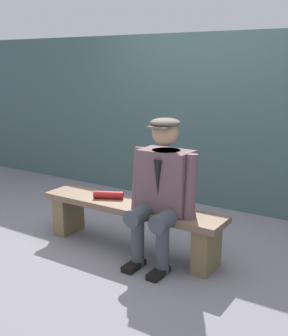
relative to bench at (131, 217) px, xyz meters
name	(u,v)px	position (x,y,z in m)	size (l,w,h in m)	color
ground_plane	(131,249)	(0.00, 0.00, -0.31)	(30.00, 30.00, 0.00)	gray
bench	(131,217)	(0.00, 0.00, 0.00)	(1.79, 0.36, 0.44)	brown
seated_man	(162,187)	(-0.37, 0.06, 0.36)	(0.61, 0.56, 1.24)	brown
rolled_magazine	(108,195)	(0.26, -0.01, 0.17)	(0.07, 0.07, 0.28)	#B21E1E
stadium_wall	(209,121)	(0.00, -1.65, 0.70)	(12.00, 0.24, 2.02)	#405957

